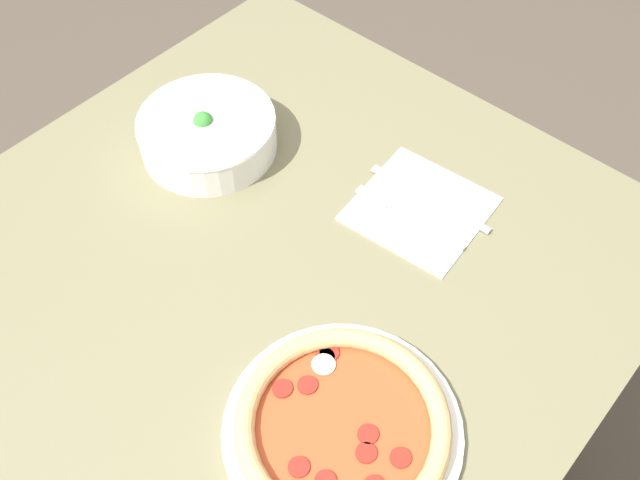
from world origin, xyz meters
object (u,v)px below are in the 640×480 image
Objects in this scene: pizza at (343,426)px; fork at (410,218)px; knife at (434,201)px; bowl at (207,131)px.

pizza is 1.54× the size of fork.
knife is at bearing 19.39° from pizza.
knife is at bearing -101.41° from fork.
bowl is 1.05× the size of knife.
bowl reaches higher than knife.
fork is (0.09, -0.35, -0.03)m from bowl.
bowl reaches higher than pizza.
bowl reaches higher than fork.
fork is at bearing 78.59° from knife.
pizza is at bearing 105.86° from knife.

